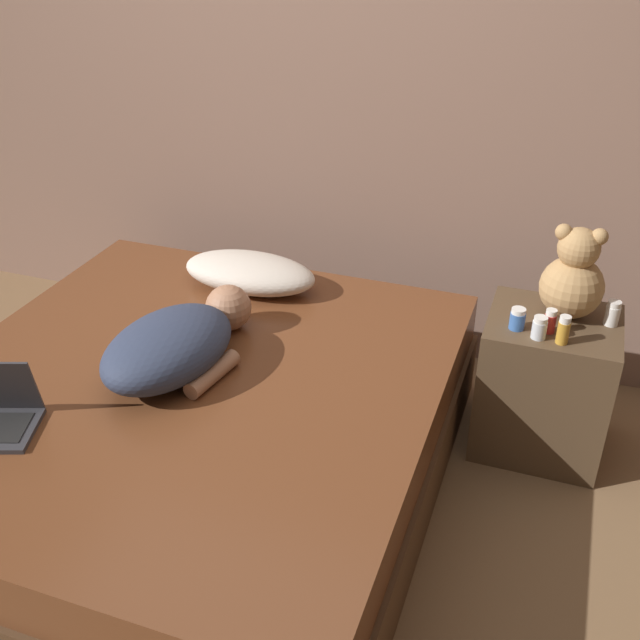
{
  "coord_description": "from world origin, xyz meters",
  "views": [
    {
      "loc": [
        1.15,
        -1.85,
        1.94
      ],
      "look_at": [
        0.41,
        0.24,
        0.65
      ],
      "focal_mm": 42.0,
      "sensor_mm": 36.0,
      "label": 1
    }
  ],
  "objects_px": {
    "pillow": "(250,272)",
    "bottle_blue": "(517,319)",
    "bottle_clear": "(539,328)",
    "person_lying": "(177,343)",
    "teddy_bear": "(573,278)",
    "bottle_red": "(550,321)",
    "bottle_amber": "(563,330)",
    "bottle_white": "(613,313)"
  },
  "relations": [
    {
      "from": "bottle_amber",
      "to": "person_lying",
      "type": "bearing_deg",
      "value": -159.94
    },
    {
      "from": "person_lying",
      "to": "bottle_clear",
      "type": "bearing_deg",
      "value": 31.28
    },
    {
      "from": "pillow",
      "to": "person_lying",
      "type": "xyz_separation_m",
      "value": [
        0.01,
        -0.63,
        0.03
      ]
    },
    {
      "from": "bottle_red",
      "to": "bottle_clear",
      "type": "relative_size",
      "value": 1.07
    },
    {
      "from": "teddy_bear",
      "to": "bottle_amber",
      "type": "distance_m",
      "value": 0.23
    },
    {
      "from": "person_lying",
      "to": "bottle_clear",
      "type": "xyz_separation_m",
      "value": [
        1.17,
        0.46,
        0.03
      ]
    },
    {
      "from": "pillow",
      "to": "bottle_blue",
      "type": "relative_size",
      "value": 7.12
    },
    {
      "from": "bottle_white",
      "to": "pillow",
      "type": "bearing_deg",
      "value": -179.17
    },
    {
      "from": "bottle_blue",
      "to": "bottle_clear",
      "type": "distance_m",
      "value": 0.09
    },
    {
      "from": "bottle_red",
      "to": "bottle_clear",
      "type": "xyz_separation_m",
      "value": [
        -0.03,
        -0.05,
        -0.0
      ]
    },
    {
      "from": "bottle_blue",
      "to": "person_lying",
      "type": "bearing_deg",
      "value": -155.25
    },
    {
      "from": "teddy_bear",
      "to": "bottle_clear",
      "type": "bearing_deg",
      "value": -112.44
    },
    {
      "from": "pillow",
      "to": "bottle_red",
      "type": "relative_size",
      "value": 6.38
    },
    {
      "from": "person_lying",
      "to": "bottle_red",
      "type": "height_order",
      "value": "person_lying"
    },
    {
      "from": "pillow",
      "to": "bottle_red",
      "type": "bearing_deg",
      "value": -5.14
    },
    {
      "from": "person_lying",
      "to": "teddy_bear",
      "type": "height_order",
      "value": "teddy_bear"
    },
    {
      "from": "teddy_bear",
      "to": "bottle_amber",
      "type": "bearing_deg",
      "value": -90.99
    },
    {
      "from": "pillow",
      "to": "bottle_blue",
      "type": "bearing_deg",
      "value": -6.36
    },
    {
      "from": "teddy_bear",
      "to": "bottle_blue",
      "type": "distance_m",
      "value": 0.26
    },
    {
      "from": "bottle_blue",
      "to": "bottle_clear",
      "type": "height_order",
      "value": "bottle_clear"
    },
    {
      "from": "bottle_amber",
      "to": "bottle_clear",
      "type": "xyz_separation_m",
      "value": [
        -0.08,
        0.01,
        -0.01
      ]
    },
    {
      "from": "bottle_red",
      "to": "bottle_clear",
      "type": "height_order",
      "value": "bottle_red"
    },
    {
      "from": "pillow",
      "to": "teddy_bear",
      "type": "xyz_separation_m",
      "value": [
        1.27,
        0.04,
        0.17
      ]
    },
    {
      "from": "bottle_amber",
      "to": "bottle_white",
      "type": "relative_size",
      "value": 1.12
    },
    {
      "from": "teddy_bear",
      "to": "bottle_clear",
      "type": "distance_m",
      "value": 0.25
    },
    {
      "from": "person_lying",
      "to": "bottle_red",
      "type": "relative_size",
      "value": 8.14
    },
    {
      "from": "person_lying",
      "to": "bottle_clear",
      "type": "height_order",
      "value": "person_lying"
    },
    {
      "from": "bottle_white",
      "to": "teddy_bear",
      "type": "bearing_deg",
      "value": 173.14
    },
    {
      "from": "person_lying",
      "to": "bottle_white",
      "type": "relative_size",
      "value": 7.75
    },
    {
      "from": "person_lying",
      "to": "bottle_blue",
      "type": "relative_size",
      "value": 9.1
    },
    {
      "from": "bottle_clear",
      "to": "bottle_white",
      "type": "height_order",
      "value": "bottle_white"
    },
    {
      "from": "pillow",
      "to": "bottle_red",
      "type": "xyz_separation_m",
      "value": [
        1.21,
        -0.11,
        0.06
      ]
    },
    {
      "from": "pillow",
      "to": "bottle_clear",
      "type": "relative_size",
      "value": 6.86
    },
    {
      "from": "bottle_clear",
      "to": "teddy_bear",
      "type": "bearing_deg",
      "value": 67.56
    },
    {
      "from": "teddy_bear",
      "to": "bottle_clear",
      "type": "xyz_separation_m",
      "value": [
        -0.08,
        -0.2,
        -0.11
      ]
    },
    {
      "from": "bottle_red",
      "to": "bottle_white",
      "type": "relative_size",
      "value": 0.95
    },
    {
      "from": "person_lying",
      "to": "bottle_amber",
      "type": "relative_size",
      "value": 6.91
    },
    {
      "from": "teddy_bear",
      "to": "bottle_blue",
      "type": "height_order",
      "value": "teddy_bear"
    },
    {
      "from": "person_lying",
      "to": "bottle_clear",
      "type": "distance_m",
      "value": 1.26
    },
    {
      "from": "bottle_white",
      "to": "bottle_amber",
      "type": "bearing_deg",
      "value": -129.73
    },
    {
      "from": "bottle_clear",
      "to": "bottle_blue",
      "type": "bearing_deg",
      "value": 153.51
    },
    {
      "from": "bottle_amber",
      "to": "bottle_white",
      "type": "height_order",
      "value": "bottle_amber"
    }
  ]
}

